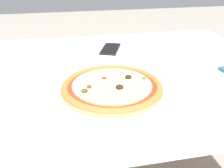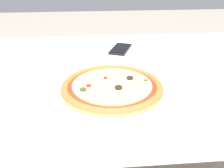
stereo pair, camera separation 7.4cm
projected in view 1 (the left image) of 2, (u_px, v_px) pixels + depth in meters
dining_table at (85, 92)px, 0.92m from camera, size 1.49×0.92×0.71m
pizza_plate at (112, 88)px, 0.75m from camera, size 0.33×0.33×0.04m
cell_phone at (111, 49)px, 1.10m from camera, size 0.12×0.16×0.01m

